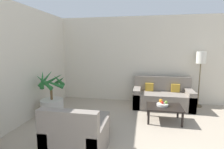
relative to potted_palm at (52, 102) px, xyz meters
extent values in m
cube|color=beige|center=(2.60, 1.72, 0.98)|extent=(7.64, 0.06, 2.70)
cylinder|color=beige|center=(0.00, 0.00, -0.15)|extent=(0.57, 0.57, 0.43)
cylinder|color=brown|center=(0.00, 0.00, 0.24)|extent=(0.06, 0.06, 0.35)
cone|color=#23662D|center=(0.22, 0.00, 0.57)|extent=(0.10, 0.49, 0.39)
cone|color=#23662D|center=(0.15, 0.19, 0.53)|extent=(0.47, 0.41, 0.32)
cone|color=#23662D|center=(-0.05, 0.22, 0.55)|extent=(0.52, 0.21, 0.35)
cone|color=#23662D|center=(-0.18, 0.09, 0.59)|extent=(0.29, 0.46, 0.43)
cone|color=#23662D|center=(-0.18, -0.08, 0.60)|extent=(0.29, 0.45, 0.44)
cone|color=#23662D|center=(-0.05, -0.22, 0.56)|extent=(0.51, 0.21, 0.37)
cone|color=#23662D|center=(0.15, -0.19, 0.53)|extent=(0.47, 0.41, 0.32)
cube|color=gray|center=(2.83, 1.16, -0.15)|extent=(1.67, 0.79, 0.44)
cube|color=gray|center=(2.83, 1.48, 0.29)|extent=(1.67, 0.16, 0.44)
cube|color=gray|center=(2.10, 1.16, -0.09)|extent=(0.20, 0.79, 0.56)
cube|color=gray|center=(3.57, 1.16, -0.09)|extent=(0.20, 0.79, 0.56)
cube|color=gold|center=(2.46, 1.36, 0.19)|extent=(0.24, 0.12, 0.24)
cube|color=gold|center=(3.21, 1.36, 0.19)|extent=(0.24, 0.12, 0.24)
cylinder|color=brown|center=(3.89, 1.46, -0.35)|extent=(0.24, 0.24, 0.03)
cylinder|color=brown|center=(3.89, 1.46, 0.29)|extent=(0.03, 0.03, 1.26)
cylinder|color=silver|center=(3.89, 1.46, 1.09)|extent=(0.27, 0.27, 0.34)
cylinder|color=black|center=(2.41, -0.07, -0.20)|extent=(0.05, 0.05, 0.33)
cylinder|color=black|center=(3.15, -0.07, -0.20)|extent=(0.05, 0.05, 0.33)
cylinder|color=black|center=(2.41, 0.47, -0.20)|extent=(0.05, 0.05, 0.33)
cylinder|color=black|center=(3.15, 0.47, -0.20)|extent=(0.05, 0.05, 0.33)
cube|color=black|center=(2.78, 0.20, -0.02)|extent=(0.82, 0.63, 0.03)
cylinder|color=beige|center=(2.74, 0.24, 0.02)|extent=(0.27, 0.27, 0.05)
sphere|color=red|center=(2.74, 0.23, 0.08)|extent=(0.06, 0.06, 0.06)
sphere|color=olive|center=(2.83, 0.25, 0.08)|extent=(0.07, 0.07, 0.07)
sphere|color=orange|center=(2.71, 0.32, 0.09)|extent=(0.09, 0.09, 0.09)
cube|color=gray|center=(1.24, -1.42, -0.15)|extent=(0.90, 0.83, 0.43)
cube|color=gray|center=(1.24, -1.75, 0.28)|extent=(0.90, 0.16, 0.45)
cube|color=gray|center=(0.88, -1.42, -0.10)|extent=(0.16, 0.83, 0.53)
cube|color=gray|center=(1.61, -1.42, -0.10)|extent=(0.16, 0.83, 0.53)
cube|color=gray|center=(1.30, -0.63, -0.18)|extent=(0.57, 0.45, 0.38)
camera|label=1|loc=(2.28, -3.93, 1.38)|focal=28.00mm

